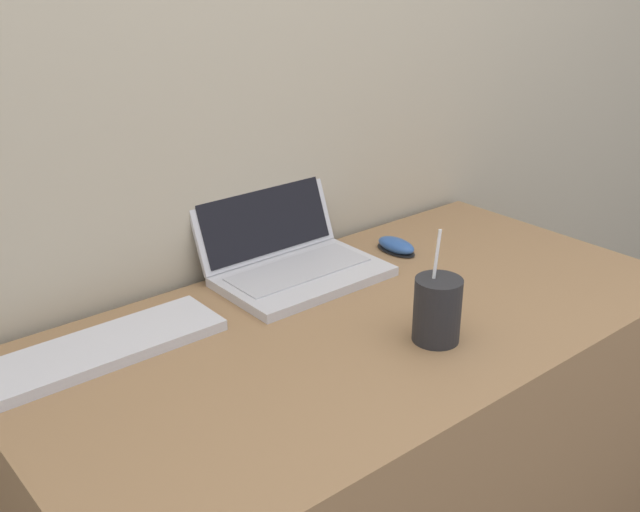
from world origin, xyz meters
name	(u,v)px	position (x,y,z in m)	size (l,w,h in m)	color
wall_back	(241,25)	(0.00, 0.72, 1.25)	(7.00, 0.04, 2.50)	#BCB299
desk	(359,474)	(0.00, 0.34, 0.37)	(1.34, 0.68, 0.74)	#936D47
laptop	(289,254)	(0.02, 0.59, 0.79)	(0.35, 0.29, 0.20)	silver
drink_cup	(437,309)	(0.04, 0.19, 0.80)	(0.09, 0.09, 0.21)	#232326
computer_mouse	(396,246)	(0.28, 0.53, 0.76)	(0.06, 0.11, 0.03)	black
external_keyboard	(95,351)	(-0.45, 0.53, 0.75)	(0.45, 0.14, 0.02)	silver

